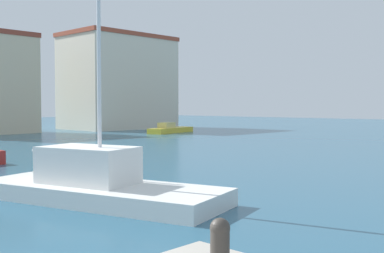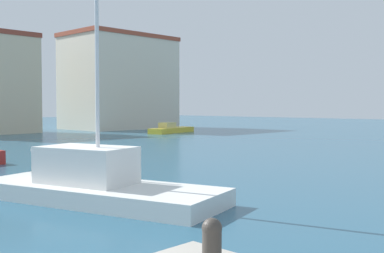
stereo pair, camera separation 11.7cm
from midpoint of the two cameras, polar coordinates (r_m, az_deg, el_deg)
water at (r=30.67m, az=-12.42°, el=-2.92°), size 160.00×160.00×0.00m
mooring_bollard at (r=5.76m, az=2.77°, el=-13.43°), size 0.24×0.24×0.57m
motorboat_yellow_distant_east at (r=49.96m, az=-2.69°, el=-0.35°), size 6.61×3.15×1.12m
sailboat_white_outer_mooring at (r=14.80m, az=-11.63°, el=-6.45°), size 4.68×8.29×12.77m
waterfront_apartments at (r=60.03m, az=-8.84°, el=5.28°), size 13.02×8.44×11.53m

